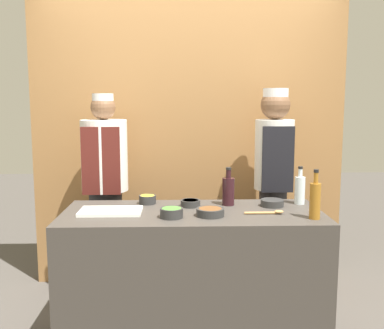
# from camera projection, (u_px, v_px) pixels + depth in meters

# --- Properties ---
(cabinet_wall) EXTENTS (2.64, 0.18, 2.40)m
(cabinet_wall) POSITION_uv_depth(u_px,v_px,m) (189.00, 145.00, 3.90)
(cabinet_wall) COLOR olive
(cabinet_wall) RESTS_ON ground_plane
(counter) EXTENTS (1.63, 0.68, 0.89)m
(counter) POSITION_uv_depth(u_px,v_px,m) (193.00, 279.00, 2.88)
(counter) COLOR #3D3833
(counter) RESTS_ON ground_plane
(sauce_bowl_orange) EXTENTS (0.13, 0.13, 0.04)m
(sauce_bowl_orange) POSITION_uv_depth(u_px,v_px,m) (190.00, 203.00, 2.96)
(sauce_bowl_orange) COLOR #2D2D2D
(sauce_bowl_orange) RESTS_ON counter
(sauce_bowl_brown) EXTENTS (0.17, 0.17, 0.05)m
(sauce_bowl_brown) POSITION_uv_depth(u_px,v_px,m) (210.00, 212.00, 2.71)
(sauce_bowl_brown) COLOR #2D2D2D
(sauce_bowl_brown) RESTS_ON counter
(sauce_bowl_purple) EXTENTS (0.15, 0.15, 0.04)m
(sauce_bowl_purple) POSITION_uv_depth(u_px,v_px,m) (272.00, 203.00, 2.96)
(sauce_bowl_purple) COLOR #2D2D2D
(sauce_bowl_purple) RESTS_ON counter
(sauce_bowl_green) EXTENTS (0.14, 0.14, 0.06)m
(sauce_bowl_green) POSITION_uv_depth(u_px,v_px,m) (172.00, 212.00, 2.67)
(sauce_bowl_green) COLOR #2D2D2D
(sauce_bowl_green) RESTS_ON counter
(sauce_bowl_yellow) EXTENTS (0.12, 0.12, 0.06)m
(sauce_bowl_yellow) POSITION_uv_depth(u_px,v_px,m) (148.00, 199.00, 3.04)
(sauce_bowl_yellow) COLOR #2D2D2D
(sauce_bowl_yellow) RESTS_ON counter
(cutting_board) EXTENTS (0.38, 0.22, 0.02)m
(cutting_board) POSITION_uv_depth(u_px,v_px,m) (111.00, 211.00, 2.79)
(cutting_board) COLOR white
(cutting_board) RESTS_ON counter
(bottle_amber) EXTENTS (0.06, 0.06, 0.30)m
(bottle_amber) POSITION_uv_depth(u_px,v_px,m) (315.00, 200.00, 2.63)
(bottle_amber) COLOR #9E661E
(bottle_amber) RESTS_ON counter
(bottle_wine) EXTENTS (0.08, 0.08, 0.25)m
(bottle_wine) POSITION_uv_depth(u_px,v_px,m) (228.00, 190.00, 2.99)
(bottle_wine) COLOR black
(bottle_wine) RESTS_ON counter
(bottle_clear) EXTENTS (0.07, 0.07, 0.26)m
(bottle_clear) POSITION_uv_depth(u_px,v_px,m) (300.00, 189.00, 3.02)
(bottle_clear) COLOR silver
(bottle_clear) RESTS_ON counter
(wooden_spoon) EXTENTS (0.24, 0.04, 0.02)m
(wooden_spoon) POSITION_uv_depth(u_px,v_px,m) (269.00, 212.00, 2.76)
(wooden_spoon) COLOR #B2844C
(wooden_spoon) RESTS_ON counter
(chef_left) EXTENTS (0.36, 0.36, 1.63)m
(chef_left) POSITION_uv_depth(u_px,v_px,m) (105.00, 190.00, 3.53)
(chef_left) COLOR #28282D
(chef_left) RESTS_ON ground_plane
(chef_right) EXTENTS (0.30, 0.30, 1.67)m
(chef_right) POSITION_uv_depth(u_px,v_px,m) (273.00, 182.00, 3.56)
(chef_right) COLOR #28282D
(chef_right) RESTS_ON ground_plane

